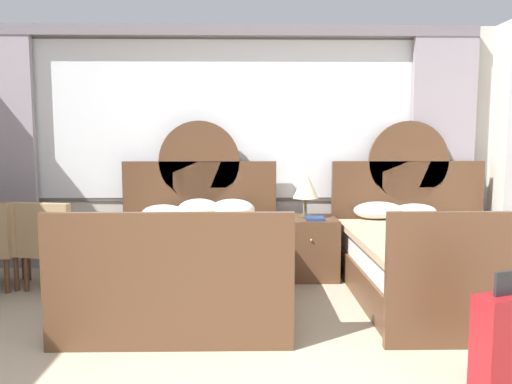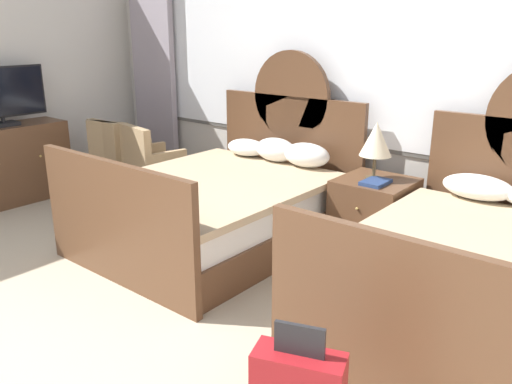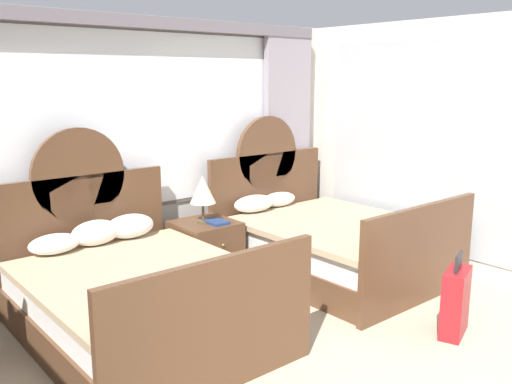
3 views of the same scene
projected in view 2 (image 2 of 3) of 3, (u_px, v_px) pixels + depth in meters
The scene contains 10 objects.
wall_back_window at pixel (325, 72), 5.09m from camera, with size 6.08×0.22×2.70m.
bed_near_window at pixel (223, 203), 4.70m from camera, with size 1.70×2.22×1.64m.
bed_near_mirror at pixel (490, 279), 3.29m from camera, with size 1.70×2.22×1.64m.
nightstand_between_beds at pixel (374, 214), 4.49m from camera, with size 0.60×0.62×0.63m.
table_lamp_on_nightstand at pixel (376, 140), 4.31m from camera, with size 0.27×0.27×0.49m.
book_on_nightstand at pixel (376, 182), 4.27m from camera, with size 0.18×0.26×0.03m.
tv_flatscreen at pixel (0, 96), 5.45m from camera, with size 0.20×0.98×0.62m.
armchair_by_window_left at pixel (151, 160), 5.68m from camera, with size 0.62×0.62×0.85m.
armchair_by_window_centre at pixel (117, 152), 6.04m from camera, with size 0.54×0.54×0.85m.
armchair_by_window_right at pixel (118, 152), 6.03m from camera, with size 0.65×0.65×0.85m.
Camera 2 is at (2.79, -0.47, 1.86)m, focal length 36.63 mm.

